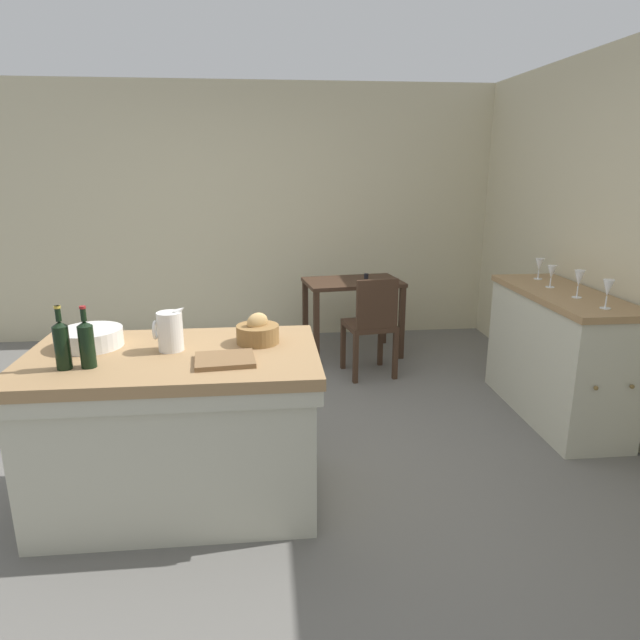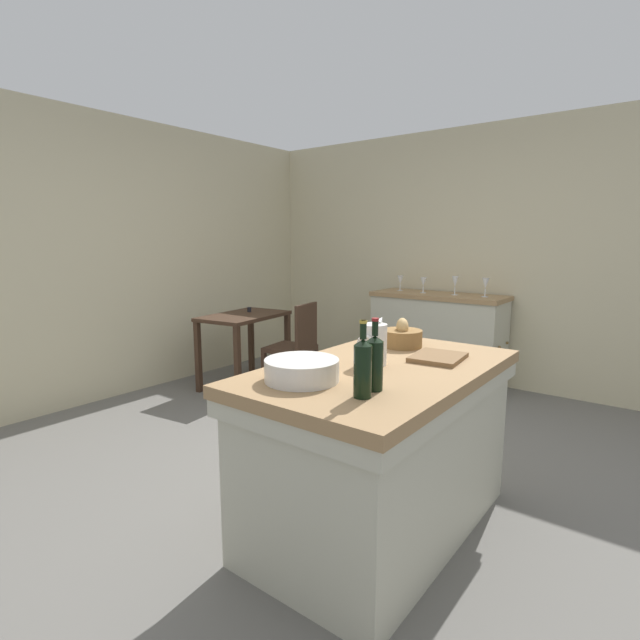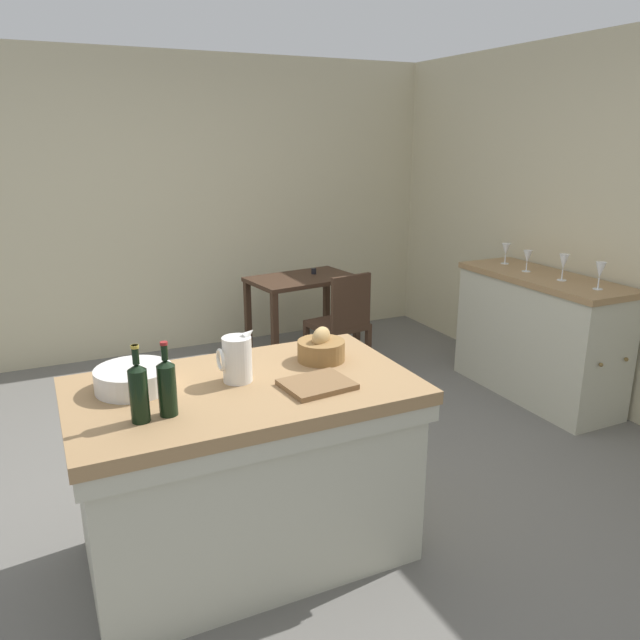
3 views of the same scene
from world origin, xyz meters
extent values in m
plane|color=#66635E|center=(0.00, 0.00, 0.00)|extent=(6.76, 6.76, 0.00)
cube|color=beige|center=(0.00, 2.60, 1.30)|extent=(5.32, 0.12, 2.60)
cube|color=beige|center=(2.60, 0.00, 1.30)|extent=(0.12, 5.20, 2.60)
cube|color=#99754C|center=(-0.33, -0.55, 0.83)|extent=(1.50, 0.88, 0.06)
cube|color=#BCBAA3|center=(-0.33, -0.55, 0.76)|extent=(1.48, 0.86, 0.08)
cube|color=#BCBAA3|center=(-0.33, -0.55, 0.40)|extent=(1.42, 0.80, 0.80)
cube|color=#99754C|center=(2.26, 0.31, 0.91)|extent=(0.52, 1.34, 0.04)
cube|color=#BCBAA3|center=(2.26, 0.31, 0.45)|extent=(0.49, 1.31, 0.89)
sphere|color=brown|center=(2.14, -0.37, 0.49)|extent=(0.03, 0.03, 0.03)
sphere|color=brown|center=(2.38, -0.37, 0.49)|extent=(0.03, 0.03, 0.03)
cube|color=#3D281C|center=(0.99, 1.82, 0.72)|extent=(0.97, 0.67, 0.04)
cube|color=#3D281C|center=(0.61, 1.53, 0.35)|extent=(0.06, 0.06, 0.70)
cube|color=#3D281C|center=(1.44, 1.64, 0.35)|extent=(0.06, 0.06, 0.70)
cube|color=#3D281C|center=(0.55, 2.01, 0.35)|extent=(0.06, 0.06, 0.70)
cube|color=#3D281C|center=(1.37, 2.12, 0.35)|extent=(0.06, 0.06, 0.70)
cylinder|color=black|center=(1.14, 1.89, 0.76)|extent=(0.04, 0.04, 0.05)
cube|color=#3D281C|center=(1.05, 1.27, 0.45)|extent=(0.46, 0.46, 0.04)
cube|color=#3D281C|center=(1.08, 1.09, 0.68)|extent=(0.36, 0.09, 0.42)
cube|color=#3D281C|center=(1.20, 1.47, 0.21)|extent=(0.05, 0.05, 0.43)
cube|color=#3D281C|center=(0.85, 1.41, 0.21)|extent=(0.05, 0.05, 0.43)
cube|color=#3D281C|center=(1.26, 1.12, 0.21)|extent=(0.05, 0.05, 0.43)
cube|color=#3D281C|center=(0.90, 1.06, 0.21)|extent=(0.05, 0.05, 0.43)
cylinder|color=silver|center=(-0.34, -0.50, 0.97)|extent=(0.13, 0.13, 0.20)
cone|color=silver|center=(-0.28, -0.50, 1.08)|extent=(0.07, 0.04, 0.06)
torus|color=silver|center=(-0.41, -0.50, 0.98)|extent=(0.02, 0.10, 0.10)
cylinder|color=silver|center=(-0.77, -0.40, 0.91)|extent=(0.33, 0.33, 0.10)
cylinder|color=olive|center=(0.11, -0.42, 0.91)|extent=(0.23, 0.23, 0.10)
ellipsoid|color=tan|center=(0.11, -0.42, 0.98)|extent=(0.14, 0.13, 0.10)
cube|color=brown|center=(-0.05, -0.71, 0.88)|extent=(0.31, 0.27, 0.02)
cylinder|color=black|center=(-0.69, -0.72, 0.97)|extent=(0.07, 0.07, 0.20)
cone|color=black|center=(-0.69, -0.72, 1.08)|extent=(0.07, 0.07, 0.02)
cylinder|color=black|center=(-0.69, -0.72, 1.13)|extent=(0.03, 0.03, 0.07)
cylinder|color=maroon|center=(-0.69, -0.72, 1.16)|extent=(0.03, 0.03, 0.01)
cylinder|color=black|center=(-0.80, -0.73, 0.97)|extent=(0.07, 0.07, 0.21)
cone|color=black|center=(-0.80, -0.73, 1.09)|extent=(0.07, 0.07, 0.02)
cylinder|color=black|center=(-0.80, -0.73, 1.14)|extent=(0.03, 0.03, 0.07)
cylinder|color=#B29933|center=(-0.80, -0.73, 1.17)|extent=(0.03, 0.03, 0.01)
cylinder|color=white|center=(2.26, -0.16, 0.94)|extent=(0.06, 0.06, 0.00)
cylinder|color=white|center=(2.26, -0.16, 0.98)|extent=(0.01, 0.01, 0.07)
cone|color=white|center=(2.26, -0.16, 1.06)|extent=(0.07, 0.07, 0.11)
cylinder|color=white|center=(2.25, 0.13, 0.94)|extent=(0.06, 0.06, 0.00)
cylinder|color=white|center=(2.25, 0.13, 0.98)|extent=(0.01, 0.01, 0.07)
cone|color=white|center=(2.25, 0.13, 1.07)|extent=(0.07, 0.07, 0.11)
cylinder|color=white|center=(2.23, 0.47, 0.94)|extent=(0.06, 0.06, 0.00)
cylinder|color=white|center=(2.23, 0.47, 0.97)|extent=(0.01, 0.01, 0.06)
cone|color=white|center=(2.23, 0.47, 1.05)|extent=(0.07, 0.07, 0.09)
cylinder|color=white|center=(2.29, 0.76, 0.94)|extent=(0.06, 0.06, 0.00)
cylinder|color=white|center=(2.29, 0.76, 0.97)|extent=(0.01, 0.01, 0.07)
cone|color=white|center=(2.29, 0.76, 1.05)|extent=(0.07, 0.07, 0.09)
camera|label=1|loc=(0.16, -3.31, 1.80)|focal=31.13mm
camera|label=2|loc=(-2.34, -1.71, 1.48)|focal=27.06mm
camera|label=3|loc=(-1.09, -2.96, 1.91)|focal=34.55mm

